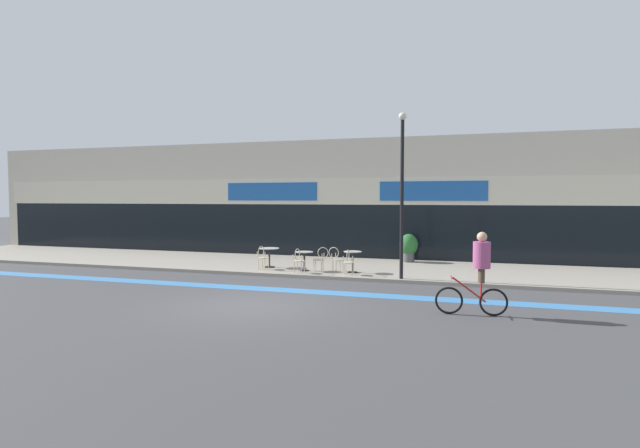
% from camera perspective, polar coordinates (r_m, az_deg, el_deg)
% --- Properties ---
extents(ground_plane, '(120.00, 120.00, 0.00)m').
position_cam_1_polar(ground_plane, '(13.41, -7.57, -9.19)').
color(ground_plane, '#424244').
extents(sidewalk_slab, '(40.00, 5.50, 0.12)m').
position_cam_1_polar(sidewalk_slab, '(20.10, 1.25, -4.90)').
color(sidewalk_slab, gray).
rests_on(sidewalk_slab, ground).
extents(storefront_facade, '(40.00, 4.06, 5.48)m').
position_cam_1_polar(storefront_facade, '(24.47, 4.35, 2.78)').
color(storefront_facade, beige).
rests_on(storefront_facade, ground).
extents(bike_lane_stripe, '(36.00, 0.70, 0.01)m').
position_cam_1_polar(bike_lane_stripe, '(15.42, -4.01, -7.54)').
color(bike_lane_stripe, '#3D7AB7').
rests_on(bike_lane_stripe, ground).
extents(bistro_table_0, '(0.78, 0.78, 0.75)m').
position_cam_1_polar(bistro_table_0, '(19.53, -5.81, -3.36)').
color(bistro_table_0, black).
rests_on(bistro_table_0, sidewalk_slab).
extents(bistro_table_1, '(0.65, 0.65, 0.72)m').
position_cam_1_polar(bistro_table_1, '(18.51, -1.80, -3.81)').
color(bistro_table_1, black).
rests_on(bistro_table_1, sidewalk_slab).
extents(bistro_table_2, '(0.66, 0.66, 0.77)m').
position_cam_1_polar(bistro_table_2, '(18.11, 3.75, -3.84)').
color(bistro_table_2, black).
rests_on(bistro_table_2, sidewalk_slab).
extents(cafe_chair_0_near, '(0.45, 0.60, 0.90)m').
position_cam_1_polar(cafe_chair_0_near, '(18.97, -6.59, -3.64)').
color(cafe_chair_0_near, beige).
rests_on(cafe_chair_0_near, sidewalk_slab).
extents(cafe_chair_1_near, '(0.43, 0.59, 0.90)m').
position_cam_1_polar(cafe_chair_1_near, '(17.92, -2.48, -4.01)').
color(cafe_chair_1_near, beige).
rests_on(cafe_chair_1_near, sidewalk_slab).
extents(cafe_chair_1_side, '(0.59, 0.43, 0.90)m').
position_cam_1_polar(cafe_chair_1_side, '(18.32, 0.05, -3.85)').
color(cafe_chair_1_side, beige).
rests_on(cafe_chair_1_side, sidewalk_slab).
extents(cafe_chair_2_near, '(0.42, 0.58, 0.90)m').
position_cam_1_polar(cafe_chair_2_near, '(17.51, 3.27, -4.18)').
color(cafe_chair_2_near, beige).
rests_on(cafe_chair_2_near, sidewalk_slab).
extents(cafe_chair_2_side, '(0.60, 0.45, 0.90)m').
position_cam_1_polar(cafe_chair_2_side, '(18.28, 1.85, -3.87)').
color(cafe_chair_2_side, beige).
rests_on(cafe_chair_2_side, sidewalk_slab).
extents(planter_pot, '(0.76, 0.76, 1.18)m').
position_cam_1_polar(planter_pot, '(21.39, 10.10, -2.55)').
color(planter_pot, '#4C4C51').
rests_on(planter_pot, sidewalk_slab).
extents(lamp_post, '(0.26, 0.26, 5.52)m').
position_cam_1_polar(lamp_post, '(16.80, 9.35, 4.54)').
color(lamp_post, black).
rests_on(lamp_post, sidewalk_slab).
extents(cyclist_0, '(1.70, 0.53, 2.02)m').
position_cam_1_polar(cyclist_0, '(12.57, 17.69, -4.79)').
color(cyclist_0, black).
rests_on(cyclist_0, ground).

